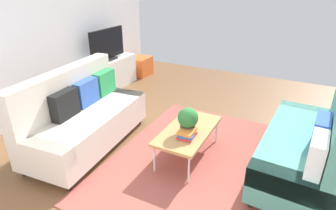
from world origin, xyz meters
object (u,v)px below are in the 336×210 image
Objects in this scene: tv at (107,45)px; bottle_2 at (103,58)px; storage_trunk at (141,66)px; bottle_0 at (95,59)px; table_book_0 at (187,136)px; tv_console at (109,74)px; potted_plant at (188,120)px; couch_beige at (83,116)px; bottle_1 at (99,59)px; coffee_table at (188,131)px; couch_green at (310,144)px; vase_0 at (87,63)px.

bottle_2 is (-0.21, -0.02, -0.21)m from tv.
bottle_2 is at bearing 177.37° from storage_trunk.
tv is 0.47m from bottle_0.
tv_console is at bearing 55.98° from table_book_0.
bottle_2 is at bearing -174.48° from tv.
potted_plant is at bearing -123.22° from tv.
couch_beige reaches higher than bottle_1.
bottle_2 is (1.35, 2.48, 0.34)m from coffee_table.
tv is 2.88× the size of potted_plant.
storage_trunk is 2.17× the size of table_book_0.
couch_green is 1.44m from table_book_0.
storage_trunk is 2.67× the size of bottle_2.
bottle_1 is at bearing -18.82° from vase_0.
tv_console is 0.47m from bottle_2.
bottle_2 is at bearing 77.66° from couch_green.
potted_plant is (0.30, -1.45, 0.15)m from couch_beige.
tv reaches higher than vase_0.
tv is (1.56, 2.50, 0.56)m from coffee_table.
couch_green is 1.45m from potted_plant.
bottle_2 reaches higher than table_book_0.
couch_green is at bearing -103.86° from bottle_1.
vase_0 reaches higher than tv_console.
bottle_1 is (-0.32, -0.02, -0.21)m from tv.
coffee_table is 4.60× the size of bottle_0.
vase_0 is 0.70× the size of bottle_2.
tv is 4.75× the size of bottle_1.
vase_0 is at bearing 175.07° from tv_console.
table_book_0 is at bearing -113.82° from vase_0.
vase_0 reaches higher than storage_trunk.
potted_plant is (-1.65, -2.55, 0.29)m from tv_console.
couch_green is 1.94× the size of tv.
bottle_2 is at bearing 58.86° from table_book_0.
bottle_1 reaches higher than potted_plant.
tv_console is at bearing 58.27° from coffee_table.
couch_beige is at bearing 98.04° from table_book_0.
tv reaches higher than table_book_0.
bottle_2 is (1.74, 1.05, 0.29)m from couch_beige.
potted_plant is 2.80m from bottle_0.
bottle_0 is (-0.42, -0.02, -0.19)m from tv.
bottle_0 is (-1.52, 0.06, 0.54)m from storage_trunk.
tv_console is at bearing 90.00° from tv.
bottle_0 is (1.13, 2.48, 0.37)m from coffee_table.
table_book_0 is at bearing -121.14° from bottle_2.
bottle_0 is at bearing -177.30° from tv.
bottle_0 reaches higher than vase_0.
vase_0 is 0.65× the size of bottle_1.
potted_plant is (-2.75, -2.45, 0.39)m from storage_trunk.
storage_trunk is at bearing 42.29° from coffee_table.
couch_beige is 1.88m from bottle_0.
coffee_table is at bearing 100.49° from couch_beige.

